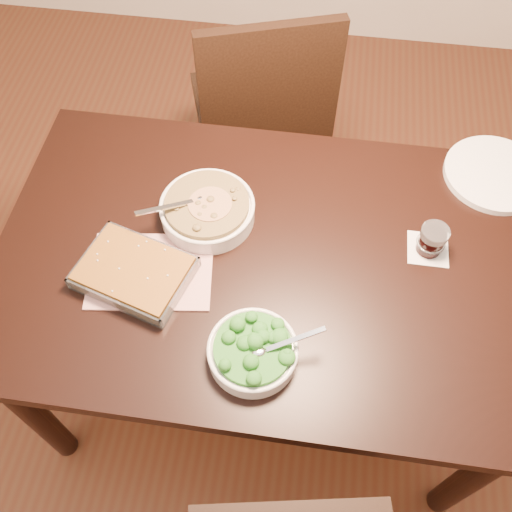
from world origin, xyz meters
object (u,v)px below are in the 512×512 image
table (265,276)px  chair_far (262,110)px  stew_bowl (207,209)px  baking_dish (134,272)px  dinner_plate (495,174)px  wine_tumbler (432,240)px  broccoli_bowl (253,351)px

table → chair_far: (-0.11, 0.76, -0.11)m
stew_bowl → baking_dish: size_ratio=0.81×
stew_bowl → baking_dish: (-0.14, -0.21, -0.01)m
table → baking_dish: baking_dish is taller
table → dinner_plate: dinner_plate is taller
stew_bowl → chair_far: chair_far is taller
table → wine_tumbler: wine_tumbler is taller
stew_bowl → wine_tumbler: bearing=-2.2°
stew_bowl → chair_far: 0.70m
dinner_plate → chair_far: (-0.71, 0.40, -0.22)m
broccoli_bowl → wine_tumbler: 0.54m
table → stew_bowl: 0.24m
broccoli_bowl → wine_tumbler: (0.40, 0.36, 0.02)m
broccoli_bowl → stew_bowl: bearing=114.9°
table → broccoli_bowl: broccoli_bowl is taller
broccoli_bowl → dinner_plate: bearing=46.9°
baking_dish → wine_tumbler: size_ratio=3.87×
wine_tumbler → table: bearing=-168.6°
table → wine_tumbler: (0.41, 0.08, 0.14)m
broccoli_bowl → wine_tumbler: size_ratio=2.82×
wine_tumbler → dinner_plate: (0.19, 0.28, -0.03)m
stew_bowl → wine_tumbler: size_ratio=3.12×
broccoli_bowl → wine_tumbler: bearing=41.4°
broccoli_bowl → dinner_plate: size_ratio=0.81×
wine_tumbler → chair_far: (-0.52, 0.67, -0.25)m
baking_dish → stew_bowl: bearing=72.3°
baking_dish → dinner_plate: baking_dish is taller
stew_bowl → broccoli_bowl: bearing=-65.1°
baking_dish → wine_tumbler: 0.75m
stew_bowl → dinner_plate: size_ratio=0.90×
stew_bowl → baking_dish: 0.26m
stew_bowl → wine_tumbler: stew_bowl is taller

